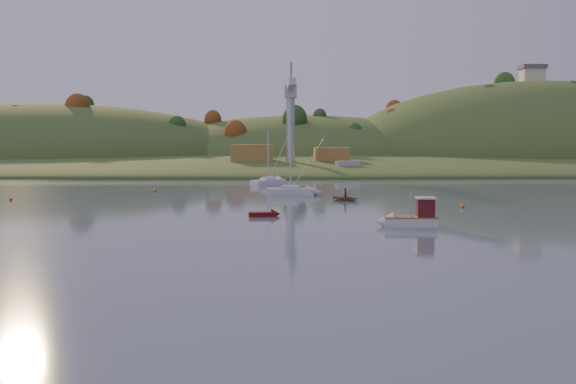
{
  "coord_description": "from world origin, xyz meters",
  "views": [
    {
      "loc": [
        -2.58,
        -46.41,
        8.55
      ],
      "look_at": [
        -0.72,
        32.23,
        2.08
      ],
      "focal_mm": 40.0,
      "sensor_mm": 36.0,
      "label": 1
    }
  ],
  "objects_px": {
    "canoe": "(345,198)",
    "red_tender": "(268,214)",
    "fishing_boat": "(406,218)",
    "sailboat_far": "(291,191)",
    "sailboat_near": "(268,181)"
  },
  "relations": [
    {
      "from": "fishing_boat",
      "to": "sailboat_far",
      "type": "relative_size",
      "value": 0.61
    },
    {
      "from": "canoe",
      "to": "red_tender",
      "type": "distance_m",
      "value": 20.99
    },
    {
      "from": "canoe",
      "to": "red_tender",
      "type": "xyz_separation_m",
      "value": [
        -10.65,
        -18.09,
        -0.12
      ]
    },
    {
      "from": "sailboat_near",
      "to": "fishing_boat",
      "type": "bearing_deg",
      "value": -121.76
    },
    {
      "from": "sailboat_near",
      "to": "canoe",
      "type": "height_order",
      "value": "sailboat_near"
    },
    {
      "from": "sailboat_far",
      "to": "canoe",
      "type": "xyz_separation_m",
      "value": [
        7.43,
        -9.2,
        -0.31
      ]
    },
    {
      "from": "sailboat_far",
      "to": "red_tender",
      "type": "relative_size",
      "value": 2.78
    },
    {
      "from": "sailboat_near",
      "to": "red_tender",
      "type": "relative_size",
      "value": 2.79
    },
    {
      "from": "sailboat_near",
      "to": "canoe",
      "type": "distance_m",
      "value": 33.39
    },
    {
      "from": "fishing_boat",
      "to": "canoe",
      "type": "distance_m",
      "value": 27.11
    },
    {
      "from": "sailboat_near",
      "to": "canoe",
      "type": "bearing_deg",
      "value": -115.89
    },
    {
      "from": "sailboat_far",
      "to": "red_tender",
      "type": "bearing_deg",
      "value": -87.56
    },
    {
      "from": "fishing_boat",
      "to": "sailboat_far",
      "type": "height_order",
      "value": "sailboat_far"
    },
    {
      "from": "sailboat_far",
      "to": "canoe",
      "type": "height_order",
      "value": "sailboat_far"
    },
    {
      "from": "sailboat_near",
      "to": "sailboat_far",
      "type": "bearing_deg",
      "value": -126.03
    }
  ]
}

